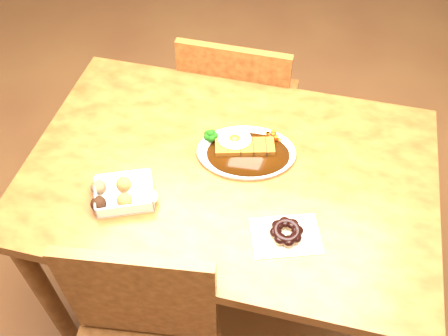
% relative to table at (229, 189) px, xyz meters
% --- Properties ---
extents(ground, '(6.00, 6.00, 0.00)m').
position_rel_table_xyz_m(ground, '(0.00, 0.00, -0.65)').
color(ground, brown).
rests_on(ground, ground).
extents(table, '(1.20, 0.80, 0.75)m').
position_rel_table_xyz_m(table, '(0.00, 0.00, 0.00)').
color(table, '#49230E').
rests_on(table, ground).
extents(chair_far, '(0.42, 0.42, 0.87)m').
position_rel_table_xyz_m(chair_far, '(-0.08, 0.53, -0.17)').
color(chair_far, '#49230E').
rests_on(chair_far, ground).
extents(katsu_curry_plate, '(0.33, 0.26, 0.06)m').
position_rel_table_xyz_m(katsu_curry_plate, '(0.03, 0.07, 0.11)').
color(katsu_curry_plate, white).
rests_on(katsu_curry_plate, table).
extents(donut_box, '(0.20, 0.18, 0.05)m').
position_rel_table_xyz_m(donut_box, '(-0.26, -0.17, 0.12)').
color(donut_box, white).
rests_on(donut_box, table).
extents(pon_de_ring, '(0.21, 0.18, 0.03)m').
position_rel_table_xyz_m(pon_de_ring, '(0.20, -0.19, 0.12)').
color(pon_de_ring, silver).
rests_on(pon_de_ring, table).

